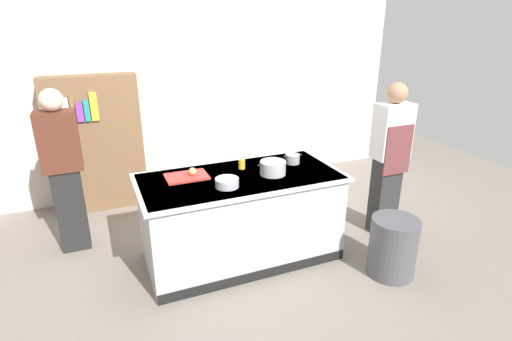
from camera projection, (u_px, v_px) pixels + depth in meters
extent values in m
plane|color=slate|center=(241.00, 255.00, 4.25)|extent=(10.00, 10.00, 0.00)
cube|color=silver|center=(185.00, 82.00, 5.51)|extent=(6.40, 0.12, 3.00)
cube|color=#B7BABF|center=(241.00, 217.00, 4.09)|extent=(1.90, 0.90, 0.90)
cube|color=#B7BABF|center=(240.00, 178.00, 3.93)|extent=(1.98, 0.98, 0.03)
cube|color=black|center=(258.00, 276.00, 3.84)|extent=(1.90, 0.01, 0.10)
cube|color=red|center=(187.00, 177.00, 3.89)|extent=(0.40, 0.28, 0.02)
sphere|color=tan|center=(193.00, 171.00, 3.88)|extent=(0.08, 0.08, 0.08)
cylinder|color=#B7BABF|center=(273.00, 168.00, 3.95)|extent=(0.25, 0.25, 0.13)
cube|color=black|center=(260.00, 165.00, 3.88)|extent=(0.04, 0.02, 0.01)
cube|color=black|center=(286.00, 161.00, 3.98)|extent=(0.04, 0.02, 0.01)
cylinder|color=#99999E|center=(293.00, 159.00, 4.25)|extent=(0.15, 0.15, 0.10)
cube|color=black|center=(285.00, 157.00, 4.20)|extent=(0.04, 0.02, 0.01)
cube|color=black|center=(300.00, 155.00, 4.27)|extent=(0.04, 0.02, 0.01)
cylinder|color=#B7BABF|center=(227.00, 183.00, 3.67)|extent=(0.22, 0.22, 0.08)
cylinder|color=yellow|center=(242.00, 164.00, 4.10)|extent=(0.07, 0.07, 0.10)
cylinder|color=#4C4C51|center=(393.00, 247.00, 3.86)|extent=(0.45, 0.45, 0.58)
cube|color=#2B2B2B|center=(384.00, 195.00, 4.59)|extent=(0.28, 0.20, 0.90)
cube|color=silver|center=(392.00, 131.00, 4.32)|extent=(0.38, 0.24, 0.60)
sphere|color=#A87A5B|center=(397.00, 93.00, 4.18)|extent=(0.22, 0.22, 0.22)
cube|color=brown|center=(398.00, 150.00, 4.28)|extent=(0.34, 0.02, 0.54)
cube|color=black|center=(71.00, 210.00, 4.25)|extent=(0.28, 0.20, 0.90)
cube|color=#55291C|center=(59.00, 141.00, 3.98)|extent=(0.38, 0.24, 0.60)
sphere|color=beige|center=(51.00, 100.00, 3.83)|extent=(0.22, 0.22, 0.22)
cube|color=brown|center=(97.00, 144.00, 5.04)|extent=(1.10, 0.28, 1.70)
cube|color=green|center=(50.00, 113.00, 4.57)|extent=(0.05, 0.03, 0.26)
cube|color=orange|center=(57.00, 113.00, 4.61)|extent=(0.08, 0.03, 0.24)
cube|color=white|center=(66.00, 111.00, 4.63)|extent=(0.07, 0.03, 0.29)
cube|color=brown|center=(73.00, 109.00, 4.65)|extent=(0.05, 0.03, 0.32)
cube|color=purple|center=(80.00, 112.00, 4.69)|extent=(0.08, 0.03, 0.22)
cube|color=teal|center=(87.00, 111.00, 4.72)|extent=(0.06, 0.03, 0.25)
cube|color=yellow|center=(94.00, 107.00, 4.73)|extent=(0.08, 0.03, 0.33)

